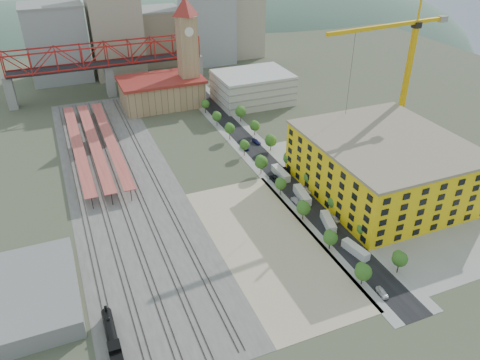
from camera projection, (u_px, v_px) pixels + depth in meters
name	position (u px, v px, depth m)	size (l,w,h in m)	color
ground	(239.00, 187.00, 157.24)	(400.00, 400.00, 0.00)	#474C38
ballast_strip	(122.00, 183.00, 159.26)	(36.00, 165.00, 0.06)	#605E59
dirt_lot	(268.00, 244.00, 130.89)	(28.00, 67.00, 0.06)	tan
street_asphalt	(263.00, 159.00, 174.42)	(12.00, 170.00, 0.06)	black
sidewalk_west	(250.00, 161.00, 172.61)	(3.00, 170.00, 0.04)	gray
sidewalk_east	(276.00, 156.00, 176.23)	(3.00, 170.00, 0.04)	gray
construction_pad	(386.00, 188.00, 156.17)	(50.00, 90.00, 0.06)	gray
rail_tracks	(116.00, 184.00, 158.61)	(26.56, 160.00, 0.18)	#382B23
platform_canopies	(94.00, 142.00, 177.44)	(16.00, 80.00, 4.12)	#D86153
station_hall	(162.00, 92.00, 217.32)	(38.00, 24.00, 13.10)	tan
clock_tower	(187.00, 42.00, 208.77)	(12.00, 12.00, 52.00)	tan
parking_garage	(253.00, 88.00, 221.14)	(34.00, 26.00, 14.00)	silver
truss_bridge	(106.00, 57.00, 222.78)	(94.00, 9.60, 25.60)	gray
construction_building	(383.00, 166.00, 150.40)	(44.60, 50.60, 18.80)	yellow
warehouse	(29.00, 295.00, 110.39)	(22.00, 32.00, 5.00)	gray
street_trees	(275.00, 171.00, 166.49)	(15.40, 124.40, 8.00)	#33661E
skyline	(154.00, 26.00, 261.10)	(133.00, 46.00, 60.00)	#9EA0A3
distant_hills	(175.00, 112.00, 419.28)	(647.00, 264.00, 227.00)	#4C6B59
locomotive	(113.00, 341.00, 99.56)	(2.61, 20.14, 5.03)	black
tower_crane	(403.00, 61.00, 164.59)	(51.78, 6.77, 55.36)	yellow
site_trailer_a	(355.00, 250.00, 126.72)	(2.28, 8.67, 2.37)	silver
site_trailer_b	(328.00, 222.00, 137.73)	(2.40, 9.13, 2.50)	silver
site_trailer_c	(302.00, 195.00, 150.21)	(2.62, 9.95, 2.72)	silver
site_trailer_d	(281.00, 173.00, 162.26)	(2.57, 9.75, 2.67)	silver
car_0	(382.00, 293.00, 113.52)	(1.65, 4.10, 1.40)	silver
car_1	(296.00, 201.00, 148.54)	(1.38, 3.97, 1.31)	gray
car_2	(276.00, 180.00, 159.69)	(2.66, 5.76, 1.60)	black
car_3	(245.00, 147.00, 181.23)	(2.13, 5.24, 1.52)	navy
car_4	(334.00, 218.00, 140.11)	(1.75, 4.34, 1.48)	silver
car_5	(306.00, 191.00, 153.74)	(1.55, 4.45, 1.47)	#9B9BA0
car_6	(286.00, 171.00, 165.20)	(2.25, 4.88, 1.36)	black
car_7	(256.00, 142.00, 185.30)	(1.92, 4.71, 1.37)	#1A1C4E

